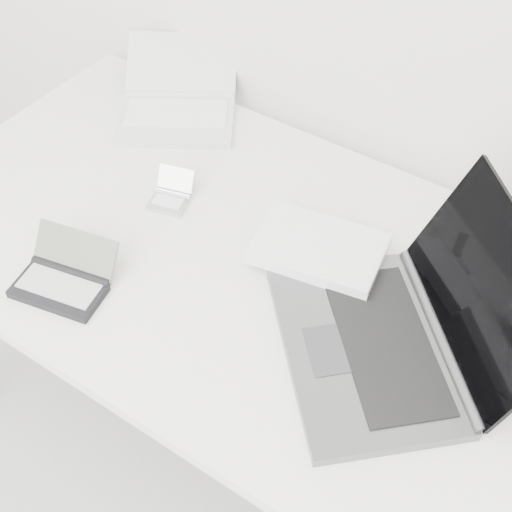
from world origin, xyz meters
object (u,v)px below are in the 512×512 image
Objects in this scene: netbook_open_white at (178,104)px; palmtop_charcoal at (63,280)px; desk at (280,287)px; laptop_large at (379,310)px.

palmtop_charcoal is (0.17, -0.55, -0.01)m from netbook_open_white.
palmtop_charcoal is at bearing -140.68° from desk.
palmtop_charcoal is at bearing -105.51° from netbook_open_white.
desk is 0.23m from laptop_large.
netbook_open_white reaches higher than palmtop_charcoal.
desk is at bearing -63.79° from netbook_open_white.
palmtop_charcoal reaches higher than desk.
laptop_large is 3.21× the size of palmtop_charcoal.
netbook_open_white is (-0.48, 0.30, 0.07)m from desk.
laptop_large is (0.21, -0.01, 0.09)m from desk.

